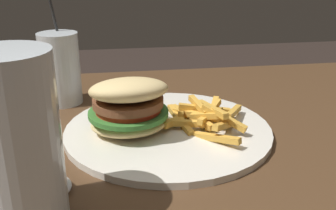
{
  "coord_description": "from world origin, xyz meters",
  "views": [
    {
      "loc": [
        -0.03,
        0.39,
        1.02
      ],
      "look_at": [
        -0.12,
        -0.16,
        0.8
      ],
      "focal_mm": 42.0,
      "sensor_mm": 36.0,
      "label": 1
    }
  ],
  "objects_px": {
    "meal_plate_near": "(153,118)",
    "spoon": "(52,183)",
    "beer_glass": "(16,145)",
    "juice_glass": "(61,72)"
  },
  "relations": [
    {
      "from": "beer_glass",
      "to": "meal_plate_near",
      "type": "bearing_deg",
      "value": -131.18
    },
    {
      "from": "meal_plate_near",
      "to": "juice_glass",
      "type": "bearing_deg",
      "value": -48.36
    },
    {
      "from": "meal_plate_near",
      "to": "spoon",
      "type": "xyz_separation_m",
      "value": [
        0.14,
        0.12,
        -0.02
      ]
    },
    {
      "from": "beer_glass",
      "to": "spoon",
      "type": "distance_m",
      "value": 0.1
    },
    {
      "from": "meal_plate_near",
      "to": "spoon",
      "type": "bearing_deg",
      "value": 42.51
    },
    {
      "from": "meal_plate_near",
      "to": "juice_glass",
      "type": "xyz_separation_m",
      "value": [
        0.15,
        -0.17,
        0.03
      ]
    },
    {
      "from": "spoon",
      "to": "beer_glass",
      "type": "bearing_deg",
      "value": -38.1
    },
    {
      "from": "beer_glass",
      "to": "juice_glass",
      "type": "bearing_deg",
      "value": -91.19
    },
    {
      "from": "juice_glass",
      "to": "spoon",
      "type": "bearing_deg",
      "value": 92.5
    },
    {
      "from": "meal_plate_near",
      "to": "spoon",
      "type": "distance_m",
      "value": 0.18
    }
  ]
}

